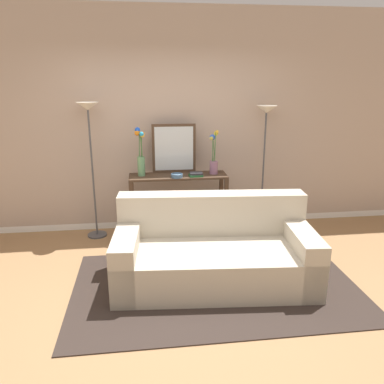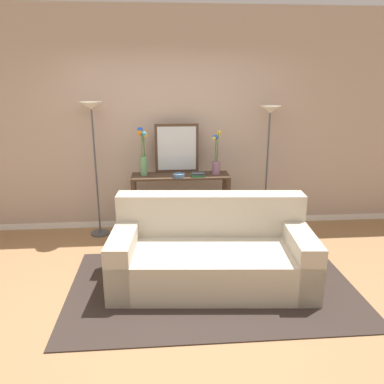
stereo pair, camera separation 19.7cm
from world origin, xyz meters
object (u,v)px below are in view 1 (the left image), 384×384
at_px(floor_lamp_left, 90,133).
at_px(fruit_bowl, 177,175).
at_px(couch, 214,253).
at_px(wall_mirror, 174,148).
at_px(vase_tall_flowers, 141,154).
at_px(book_stack, 196,174).
at_px(floor_lamp_right, 265,133).
at_px(console_table, 178,194).
at_px(vase_short_flowers, 214,158).
at_px(book_row_under_console, 153,231).

height_order(floor_lamp_left, fruit_bowl, floor_lamp_left).
height_order(couch, wall_mirror, wall_mirror).
relative_size(vase_tall_flowers, book_stack, 3.48).
distance_m(couch, floor_lamp_right, 1.98).
relative_size(floor_lamp_left, floor_lamp_right, 1.04).
xyz_separation_m(floor_lamp_right, vase_tall_flowers, (-1.68, -0.06, -0.23)).
bearing_deg(floor_lamp_right, console_table, -175.35).
distance_m(vase_short_flowers, book_stack, 0.33).
bearing_deg(vase_tall_flowers, console_table, -3.91).
distance_m(floor_lamp_left, book_stack, 1.46).
height_order(console_table, vase_short_flowers, vase_short_flowers).
height_order(wall_mirror, fruit_bowl, wall_mirror).
xyz_separation_m(couch, vase_tall_flowers, (-0.74, 1.31, 0.83)).
relative_size(vase_tall_flowers, vase_short_flowers, 1.09).
relative_size(floor_lamp_left, wall_mirror, 2.75).
bearing_deg(vase_tall_flowers, couch, -60.76).
relative_size(book_stack, book_row_under_console, 0.52).
bearing_deg(book_stack, fruit_bowl, -174.08).
relative_size(floor_lamp_right, book_stack, 9.52).
xyz_separation_m(console_table, book_stack, (0.23, -0.10, 0.29)).
distance_m(couch, book_row_under_console, 1.44).
height_order(floor_lamp_left, book_row_under_console, floor_lamp_left).
distance_m(floor_lamp_left, floor_lamp_right, 2.31).
height_order(couch, vase_tall_flowers, vase_tall_flowers).
bearing_deg(console_table, vase_short_flowers, 2.38).
distance_m(console_table, wall_mirror, 0.61).
bearing_deg(vase_short_flowers, floor_lamp_left, 177.23).
relative_size(couch, floor_lamp_right, 1.22).
bearing_deg(vase_tall_flowers, floor_lamp_left, 174.21).
bearing_deg(book_row_under_console, floor_lamp_left, 172.74).
bearing_deg(book_stack, vase_short_flowers, 24.89).
height_order(console_table, floor_lamp_left, floor_lamp_left).
bearing_deg(console_table, couch, -78.79).
relative_size(couch, book_stack, 11.61).
bearing_deg(book_stack, console_table, 156.57).
bearing_deg(couch, floor_lamp_left, 134.84).
bearing_deg(floor_lamp_left, console_table, -4.98).
distance_m(wall_mirror, fruit_bowl, 0.42).
xyz_separation_m(floor_lamp_left, fruit_bowl, (1.09, -0.22, -0.54)).
xyz_separation_m(console_table, fruit_bowl, (-0.03, -0.12, 0.29)).
xyz_separation_m(floor_lamp_right, vase_short_flowers, (-0.72, -0.08, -0.31)).
distance_m(couch, vase_short_flowers, 1.52).
relative_size(floor_lamp_right, fruit_bowl, 11.55).
height_order(couch, fruit_bowl, fruit_bowl).
distance_m(fruit_bowl, book_row_under_console, 0.89).
bearing_deg(fruit_bowl, book_stack, 5.92).
relative_size(floor_lamp_left, book_stack, 9.87).
xyz_separation_m(wall_mirror, book_stack, (0.26, -0.26, -0.30)).
relative_size(wall_mirror, vase_short_flowers, 1.12).
distance_m(floor_lamp_right, fruit_bowl, 1.34).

